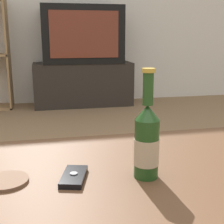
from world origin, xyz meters
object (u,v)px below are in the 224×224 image
cell_phone (74,177)px  beer_bottle (147,141)px  television (82,35)px  tv_stand (83,84)px

cell_phone → beer_bottle: bearing=8.3°
television → cell_phone: 2.76m
tv_stand → beer_bottle: size_ratio=3.88×
television → beer_bottle: size_ratio=3.09×
beer_bottle → cell_phone: 0.20m
beer_bottle → cell_phone: (-0.18, 0.02, -0.09)m
cell_phone → television: bearing=98.1°
television → beer_bottle: television is taller
tv_stand → beer_bottle: bearing=-93.4°
beer_bottle → cell_phone: bearing=172.9°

